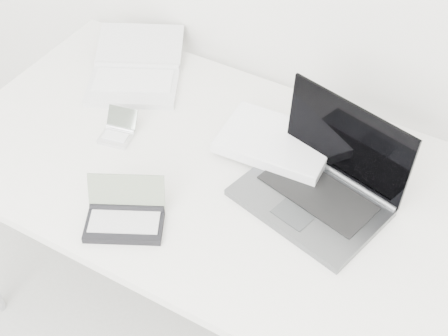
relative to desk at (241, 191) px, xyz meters
The scene contains 5 objects.
desk is the anchor object (origin of this frame).
laptop_large 0.17m from the desk, 33.38° to the left, with size 0.51×0.40×0.24m.
netbook_open_white 0.53m from the desk, 156.83° to the left, with size 0.39×0.42×0.07m.
pda_silver 0.38m from the desk, behind, with size 0.10×0.12×0.06m.
palmtop_charcoal 0.32m from the desk, 123.37° to the right, with size 0.23×0.21×0.10m.
Camera 1 is at (0.50, 0.58, 1.90)m, focal length 50.00 mm.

